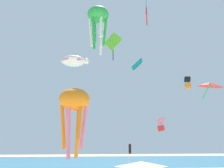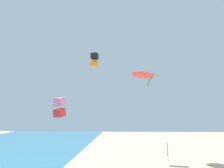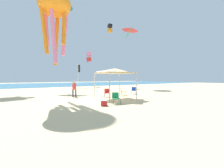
% 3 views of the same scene
% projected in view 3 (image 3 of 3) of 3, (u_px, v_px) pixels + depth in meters
% --- Properties ---
extents(ground, '(120.00, 120.00, 0.10)m').
position_uv_depth(ground, '(85.00, 101.00, 12.94)').
color(ground, beige).
extents(ocean_strip, '(120.00, 29.57, 0.02)m').
position_uv_depth(ocean_strip, '(30.00, 85.00, 41.48)').
color(ocean_strip, teal).
rests_on(ocean_strip, ground).
extents(canopy_tent, '(3.08, 3.02, 2.78)m').
position_uv_depth(canopy_tent, '(115.00, 71.00, 14.00)').
color(canopy_tent, '#B7B7BC').
rests_on(canopy_tent, ground).
extents(folding_chair_left_of_tent, '(0.75, 0.79, 0.82)m').
position_uv_depth(folding_chair_left_of_tent, '(107.00, 92.00, 15.09)').
color(folding_chair_left_of_tent, black).
rests_on(folding_chair_left_of_tent, ground).
extents(folding_chair_facing_ocean, '(0.72, 0.78, 0.82)m').
position_uv_depth(folding_chair_facing_ocean, '(116.00, 97.00, 11.08)').
color(folding_chair_facing_ocean, black).
rests_on(folding_chair_facing_ocean, ground).
extents(folding_chair_near_cooler, '(0.81, 0.79, 0.82)m').
position_uv_depth(folding_chair_near_cooler, '(134.00, 90.00, 17.94)').
color(folding_chair_near_cooler, black).
rests_on(folding_chair_near_cooler, ground).
extents(folding_chair_right_of_tent, '(0.81, 0.80, 0.82)m').
position_uv_depth(folding_chair_right_of_tent, '(123.00, 91.00, 16.44)').
color(folding_chair_right_of_tent, black).
rests_on(folding_chair_right_of_tent, ground).
extents(cooler_box, '(0.65, 0.74, 0.40)m').
position_uv_depth(cooler_box, '(104.00, 103.00, 10.40)').
color(cooler_box, red).
rests_on(cooler_box, ground).
extents(banner_flag, '(0.36, 0.06, 3.96)m').
position_uv_depth(banner_flag, '(78.00, 75.00, 22.84)').
color(banner_flag, silver).
rests_on(banner_flag, ground).
extents(person_watching_sky, '(0.42, 0.38, 1.58)m').
position_uv_depth(person_watching_sky, '(74.00, 88.00, 15.10)').
color(person_watching_sky, '#33384C').
rests_on(person_watching_sky, ground).
extents(kite_box_pink, '(1.46, 1.38, 2.31)m').
position_uv_depth(kite_box_pink, '(89.00, 57.00, 35.58)').
color(kite_box_pink, pink).
extents(kite_delta_red, '(4.37, 4.38, 2.56)m').
position_uv_depth(kite_delta_red, '(130.00, 29.00, 29.53)').
color(kite_delta_red, red).
extents(kite_box_black, '(1.05, 1.02, 1.85)m').
position_uv_depth(kite_box_black, '(110.00, 28.00, 34.55)').
color(kite_box_black, black).
extents(kite_octopus_orange, '(2.44, 2.44, 5.41)m').
position_uv_depth(kite_octopus_orange, '(55.00, 8.00, 11.52)').
color(kite_octopus_orange, orange).
extents(kite_parafoil_teal, '(1.84, 2.97, 1.97)m').
position_uv_depth(kite_parafoil_teal, '(68.00, 11.00, 40.40)').
color(kite_parafoil_teal, teal).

